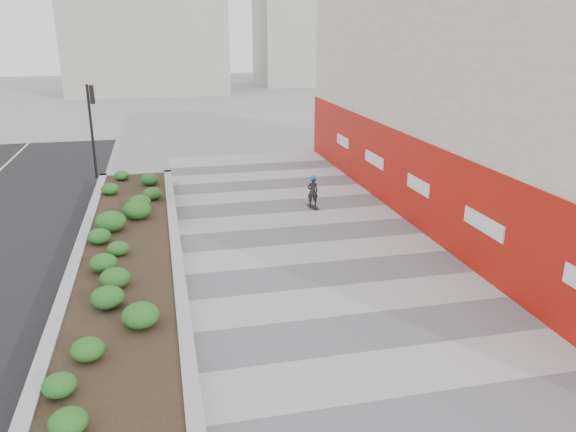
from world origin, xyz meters
name	(u,v)px	position (x,y,z in m)	size (l,w,h in m)	color
ground	(406,376)	(0.00, 0.00, 0.00)	(160.00, 160.00, 0.00)	gray
walkway	(355,306)	(0.00, 3.00, 0.01)	(8.00, 36.00, 0.01)	#A8A8AD
building	(492,104)	(6.98, 8.98, 3.98)	(6.04, 24.08, 8.00)	beige
planter	(128,250)	(-5.50, 7.00, 0.42)	(3.00, 18.00, 0.90)	#9E9EA0
traffic_signal_near	(92,117)	(-7.23, 17.50, 2.76)	(0.33, 0.28, 4.20)	black
manhole_cover	(374,304)	(0.50, 3.00, 0.00)	(0.44, 0.44, 0.01)	#595654
skateboarder	(313,191)	(1.09, 10.91, 0.66)	(0.43, 0.74, 1.30)	beige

